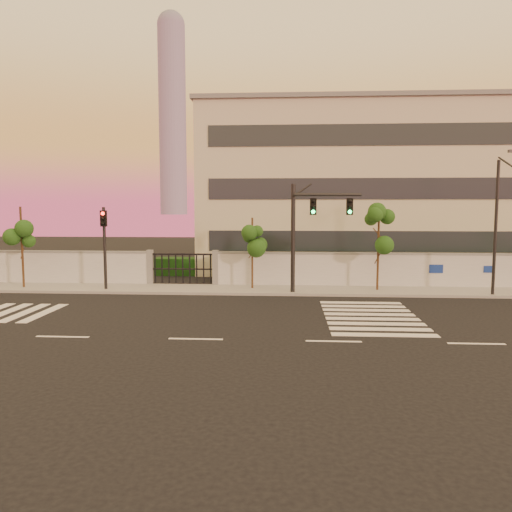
# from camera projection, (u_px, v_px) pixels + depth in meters

# --- Properties ---
(ground) EXTENTS (120.00, 120.00, 0.00)m
(ground) POSITION_uv_depth(u_px,v_px,m) (196.00, 339.00, 18.19)
(ground) COLOR black
(ground) RESTS_ON ground
(sidewalk) EXTENTS (60.00, 3.00, 0.15)m
(sidewalk) POSITION_uv_depth(u_px,v_px,m) (229.00, 290.00, 28.61)
(sidewalk) COLOR gray
(sidewalk) RESTS_ON ground
(perimeter_wall) EXTENTS (60.00, 0.36, 2.20)m
(perimeter_wall) POSITION_uv_depth(u_px,v_px,m) (234.00, 269.00, 29.99)
(perimeter_wall) COLOR #AEB0B5
(perimeter_wall) RESTS_ON ground
(hedge_row) EXTENTS (41.00, 4.25, 1.80)m
(hedge_row) POSITION_uv_depth(u_px,v_px,m) (254.00, 268.00, 32.67)
(hedge_row) COLOR #153810
(hedge_row) RESTS_ON ground
(institutional_building) EXTENTS (24.40, 12.40, 12.25)m
(institutional_building) POSITION_uv_depth(u_px,v_px,m) (361.00, 189.00, 38.85)
(institutional_building) COLOR beige
(institutional_building) RESTS_ON ground
(distant_skyscraper) EXTENTS (16.00, 16.00, 118.00)m
(distant_skyscraper) POSITION_uv_depth(u_px,v_px,m) (172.00, 109.00, 294.18)
(distant_skyscraper) COLOR slate
(distant_skyscraper) RESTS_ON ground
(road_markings) EXTENTS (57.00, 7.62, 0.02)m
(road_markings) POSITION_uv_depth(u_px,v_px,m) (176.00, 316.00, 22.02)
(road_markings) COLOR silver
(road_markings) RESTS_ON ground
(street_tree_c) EXTENTS (1.57, 1.25, 4.82)m
(street_tree_c) POSITION_uv_depth(u_px,v_px,m) (22.00, 229.00, 28.76)
(street_tree_c) COLOR #382314
(street_tree_c) RESTS_ON ground
(street_tree_d) EXTENTS (1.35, 1.07, 4.19)m
(street_tree_d) POSITION_uv_depth(u_px,v_px,m) (253.00, 237.00, 28.42)
(street_tree_d) COLOR #382314
(street_tree_d) RESTS_ON ground
(street_tree_e) EXTENTS (1.50, 1.19, 4.78)m
(street_tree_e) POSITION_uv_depth(u_px,v_px,m) (379.00, 230.00, 27.79)
(street_tree_e) COLOR #382314
(street_tree_e) RESTS_ON ground
(traffic_signal_main) EXTENTS (3.80, 0.84, 6.04)m
(traffic_signal_main) POSITION_uv_depth(u_px,v_px,m) (307.00, 225.00, 27.00)
(traffic_signal_main) COLOR black
(traffic_signal_main) RESTS_ON ground
(traffic_signal_secondary) EXTENTS (0.37, 0.35, 4.79)m
(traffic_signal_secondary) POSITION_uv_depth(u_px,v_px,m) (104.00, 238.00, 28.12)
(traffic_signal_secondary) COLOR black
(traffic_signal_secondary) RESTS_ON ground
(streetlight_east) EXTENTS (0.45, 1.82, 7.58)m
(streetlight_east) POSITION_uv_depth(u_px,v_px,m) (497.00, 220.00, 26.08)
(streetlight_east) COLOR black
(streetlight_east) RESTS_ON ground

